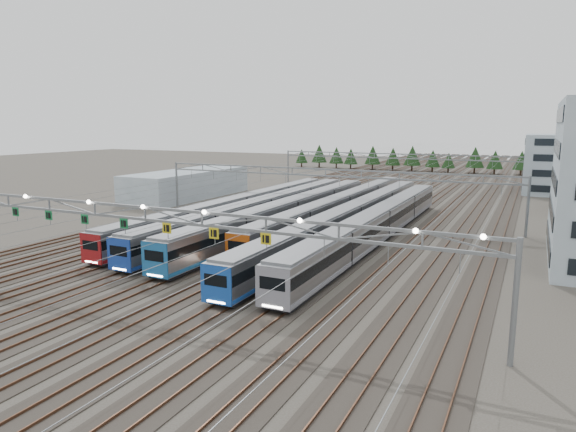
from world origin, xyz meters
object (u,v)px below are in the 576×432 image
at_px(train_b, 263,210).
at_px(train_e, 351,218).
at_px(train_c, 288,213).
at_px(train_a, 239,208).
at_px(gantry_far, 398,160).
at_px(train_d, 341,207).
at_px(west_shed, 188,184).
at_px(gantry_mid, 326,179).
at_px(gantry_near, 144,216).
at_px(train_f, 378,224).

distance_m(train_b, train_e, 13.50).
relative_size(train_b, train_e, 0.89).
bearing_deg(train_c, train_a, 169.92).
xyz_separation_m(train_c, gantry_far, (2.25, 53.33, 4.18)).
bearing_deg(train_d, train_b, -136.85).
xyz_separation_m(gantry_far, west_shed, (-34.04, -33.67, -3.71)).
bearing_deg(train_e, gantry_mid, 130.99).
distance_m(train_d, gantry_near, 41.34).
height_order(train_f, gantry_near, gantry_near).
xyz_separation_m(train_e, gantry_near, (-6.80, -32.35, 4.98)).
bearing_deg(gantry_far, gantry_near, -90.03).
bearing_deg(train_f, train_c, 171.14).
bearing_deg(train_a, train_e, -3.31).
height_order(gantry_mid, west_shed, gantry_mid).
distance_m(gantry_mid, west_shed, 36.06).
height_order(gantry_far, west_shed, gantry_far).
xyz_separation_m(gantry_near, gantry_far, (0.05, 85.12, -0.70)).
xyz_separation_m(train_d, train_e, (4.50, -8.62, 0.00)).
bearing_deg(train_b, gantry_near, -78.36).
distance_m(train_b, train_c, 4.56).
distance_m(train_c, west_shed, 37.38).
bearing_deg(train_e, train_d, 117.56).
bearing_deg(gantry_mid, west_shed, 161.59).
bearing_deg(gantry_far, train_e, -82.71).
bearing_deg(train_a, gantry_far, 77.73).
bearing_deg(train_b, train_a, 169.27).
relative_size(gantry_near, gantry_far, 1.00).
relative_size(train_a, train_d, 0.95).
height_order(train_c, gantry_far, gantry_far).
bearing_deg(train_c, train_e, 3.57).
height_order(train_c, gantry_near, gantry_near).
height_order(train_f, gantry_mid, gantry_mid).
bearing_deg(west_shed, gantry_near, -56.55).
relative_size(train_a, train_c, 1.02).
bearing_deg(gantry_far, train_f, -78.53).
xyz_separation_m(train_f, gantry_near, (-11.30, -29.68, 4.90)).
bearing_deg(west_shed, train_d, -16.10).
relative_size(train_c, train_e, 0.88).
xyz_separation_m(train_c, train_e, (9.00, 0.56, -0.10)).
bearing_deg(gantry_near, train_c, 93.96).
bearing_deg(west_shed, train_f, -25.67).
relative_size(train_f, gantry_near, 1.02).
bearing_deg(train_e, west_shed, 154.91).
height_order(train_a, train_c, train_c).
bearing_deg(gantry_near, train_b, 101.64).
xyz_separation_m(train_d, gantry_far, (-2.25, 44.14, 4.28)).
relative_size(train_a, train_e, 0.89).
xyz_separation_m(train_b, train_c, (4.50, -0.75, 0.06)).
bearing_deg(train_f, west_shed, 154.33).
bearing_deg(train_a, train_d, 29.33).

